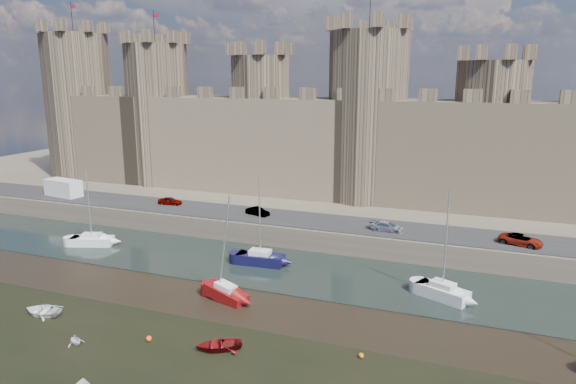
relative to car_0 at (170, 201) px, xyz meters
The scene contains 18 objects.
water_channel 24.40m from the car_0, 26.11° to the right, with size 160.00×12.00×0.08m, color black.
quay 33.44m from the car_0, 49.37° to the left, with size 160.00×60.00×2.50m, color #4C443A.
road 21.76m from the car_0, ahead, with size 160.00×7.00×0.10m, color black.
castle 26.42m from the car_0, 32.30° to the left, with size 108.50×11.00×29.00m.
car_0 is the anchor object (origin of this frame).
car_1 13.36m from the car_0, ahead, with size 1.12×3.21×1.06m, color gray.
car_2 29.81m from the car_0, ahead, with size 1.54×3.80×1.10m, color gray.
car_3 43.58m from the car_0, ahead, with size 1.97×4.27×1.19m, color gray.
van 17.32m from the car_0, behind, with size 5.71×2.28×2.49m, color silver.
sailboat_0 12.31m from the car_0, 105.68° to the right, with size 5.22×3.38×9.10m.
sailboat_1 20.83m from the car_0, 30.17° to the right, with size 5.18×2.35×10.10m.
sailboat_2 38.82m from the car_0, 18.82° to the right, with size 5.02×3.60×10.10m.
sailboat_4 27.01m from the car_0, 46.46° to the right, with size 4.47×2.73×9.77m.
dinghy_3 32.76m from the car_0, 69.12° to the right, with size 1.24×0.76×1.44m, color white.
dinghy_4 35.16m from the car_0, 51.17° to the right, with size 2.44×0.71×3.42m, color #660B0E.
dinghy_6 28.22m from the car_0, 78.82° to the right, with size 2.40×0.70×3.36m, color silver.
buoy_1 32.74m from the car_0, 59.67° to the right, with size 0.46×0.46×0.46m, color #EE530A.
buoy_3 40.61m from the car_0, 37.68° to the right, with size 0.39×0.39×0.39m, color #FF680B.
Camera 1 is at (17.10, -22.88, 19.70)m, focal length 32.00 mm.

